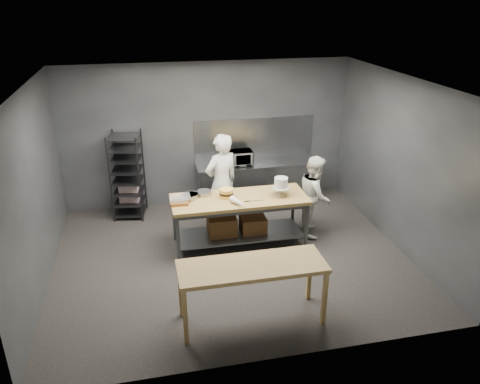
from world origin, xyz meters
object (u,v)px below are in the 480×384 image
object	(u,v)px
near_counter	(252,270)
chef_behind	(222,183)
frosted_cake_stand	(281,184)
speed_rack	(128,176)
layer_cake	(226,193)
microwave	(239,158)
work_table	(238,215)
chef_right	(315,195)

from	to	relation	value
near_counter	chef_behind	xyz separation A→B (m)	(0.09, 2.81, 0.14)
near_counter	frosted_cake_stand	bearing A→B (deg)	63.71
speed_rack	chef_behind	world-z (taller)	chef_behind
layer_cake	microwave	bearing A→B (deg)	70.53
work_table	chef_behind	xyz separation A→B (m)	(-0.17, 0.66, 0.38)
near_counter	microwave	size ratio (longest dim) A/B	3.69
near_counter	chef_right	xyz separation A→B (m)	(1.76, 2.29, -0.05)
speed_rack	frosted_cake_stand	size ratio (longest dim) A/B	5.15
speed_rack	layer_cake	bearing A→B (deg)	-42.53
near_counter	chef_right	bearing A→B (deg)	52.37
chef_behind	microwave	size ratio (longest dim) A/B	3.51
chef_right	speed_rack	bearing A→B (deg)	85.40
chef_behind	speed_rack	bearing A→B (deg)	-53.37
chef_behind	near_counter	bearing A→B (deg)	63.98
layer_cake	near_counter	bearing A→B (deg)	-91.82
near_counter	microwave	xyz separation A→B (m)	(0.66, 3.87, 0.24)
chef_right	microwave	xyz separation A→B (m)	(-1.11, 1.58, 0.29)
speed_rack	chef_right	world-z (taller)	speed_rack
work_table	microwave	world-z (taller)	microwave
frosted_cake_stand	layer_cake	world-z (taller)	frosted_cake_stand
work_table	frosted_cake_stand	xyz separation A→B (m)	(0.77, -0.06, 0.56)
near_counter	microwave	world-z (taller)	microwave
chef_right	layer_cake	world-z (taller)	chef_right
speed_rack	chef_behind	bearing A→B (deg)	-29.23
chef_right	layer_cake	bearing A→B (deg)	111.68
chef_behind	microwave	distance (m)	1.20
chef_behind	chef_right	world-z (taller)	chef_behind
chef_right	microwave	size ratio (longest dim) A/B	2.82
layer_cake	frosted_cake_stand	bearing A→B (deg)	-7.39
chef_behind	layer_cake	size ratio (longest dim) A/B	7.53
near_counter	microwave	distance (m)	3.93
chef_right	layer_cake	size ratio (longest dim) A/B	6.05
microwave	work_table	bearing A→B (deg)	-102.95
chef_behind	frosted_cake_stand	size ratio (longest dim) A/B	5.60
speed_rack	frosted_cake_stand	bearing A→B (deg)	-32.40
frosted_cake_stand	speed_rack	bearing A→B (deg)	147.60
frosted_cake_stand	layer_cake	xyz separation A→B (m)	(-0.96, 0.12, -0.13)
work_table	near_counter	size ratio (longest dim) A/B	1.20
work_table	frosted_cake_stand	bearing A→B (deg)	-4.76
frosted_cake_stand	microwave	bearing A→B (deg)	101.93
work_table	layer_cake	xyz separation A→B (m)	(-0.19, 0.06, 0.43)
work_table	speed_rack	size ratio (longest dim) A/B	1.37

